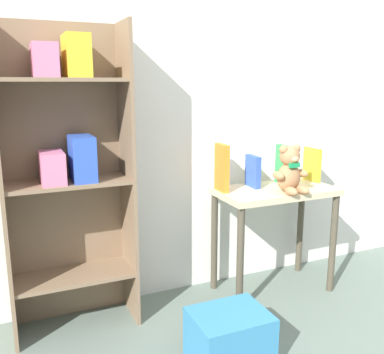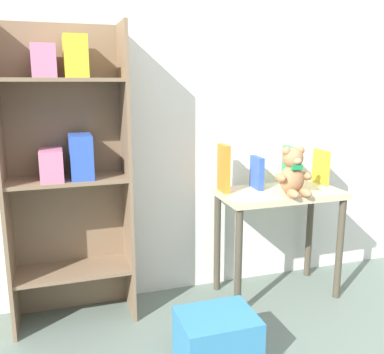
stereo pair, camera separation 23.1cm
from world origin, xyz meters
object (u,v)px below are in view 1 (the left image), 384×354
(book_standing_green, at_px, (282,164))
(book_standing_yellow, at_px, (312,164))
(teddy_bear, at_px, (290,171))
(book_standing_blue, at_px, (253,171))
(book_standing_orange, at_px, (222,168))
(storage_bin, at_px, (229,338))
(display_table, at_px, (275,207))
(bookshelf_side, at_px, (67,163))

(book_standing_green, height_order, book_standing_yellow, book_standing_green)
(teddy_bear, height_order, book_standing_yellow, teddy_bear)
(book_standing_blue, bearing_deg, teddy_bear, -53.86)
(book_standing_green, relative_size, book_standing_yellow, 1.14)
(book_standing_orange, height_order, storage_bin, book_standing_orange)
(book_standing_orange, height_order, book_standing_green, book_standing_orange)
(teddy_bear, height_order, book_standing_blue, teddy_bear)
(display_table, xyz_separation_m, book_standing_yellow, (0.32, 0.08, 0.21))
(storage_bin, bearing_deg, book_standing_orange, 66.37)
(book_standing_orange, height_order, book_standing_yellow, book_standing_orange)
(bookshelf_side, distance_m, book_standing_orange, 0.84)
(teddy_bear, relative_size, book_standing_blue, 1.42)
(bookshelf_side, height_order, book_standing_blue, bookshelf_side)
(book_standing_blue, height_order, book_standing_green, book_standing_green)
(teddy_bear, bearing_deg, book_standing_orange, 152.36)
(bookshelf_side, height_order, teddy_bear, bookshelf_side)
(display_table, height_order, book_standing_green, book_standing_green)
(bookshelf_side, height_order, book_standing_orange, bookshelf_side)
(book_standing_blue, xyz_separation_m, book_standing_yellow, (0.42, -0.01, 0.01))
(book_standing_yellow, height_order, storage_bin, book_standing_yellow)
(teddy_bear, distance_m, book_standing_orange, 0.38)
(storage_bin, bearing_deg, bookshelf_side, 132.44)
(storage_bin, bearing_deg, book_standing_blue, 52.07)
(display_table, height_order, book_standing_blue, book_standing_blue)
(bookshelf_side, distance_m, display_table, 1.20)
(display_table, bearing_deg, book_standing_yellow, 13.69)
(bookshelf_side, relative_size, teddy_bear, 5.74)
(display_table, height_order, book_standing_yellow, book_standing_yellow)
(book_standing_green, distance_m, book_standing_yellow, 0.21)
(book_standing_blue, bearing_deg, book_standing_orange, -174.11)
(book_standing_yellow, bearing_deg, book_standing_orange, -179.63)
(display_table, relative_size, teddy_bear, 2.61)
(display_table, bearing_deg, storage_bin, -137.99)
(teddy_bear, xyz_separation_m, book_standing_yellow, (0.30, 0.18, -0.02))
(book_standing_orange, distance_m, storage_bin, 0.91)
(book_standing_blue, bearing_deg, book_standing_yellow, 1.64)
(book_standing_orange, distance_m, book_standing_yellow, 0.63)
(book_standing_yellow, bearing_deg, book_standing_blue, 178.95)
(book_standing_orange, bearing_deg, book_standing_yellow, 2.72)
(book_standing_yellow, bearing_deg, storage_bin, -146.33)
(book_standing_yellow, bearing_deg, book_standing_green, 175.95)
(bookshelf_side, distance_m, teddy_bear, 1.19)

